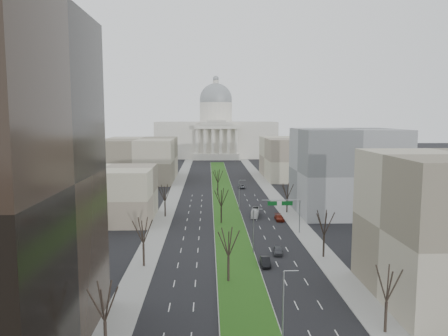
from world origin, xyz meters
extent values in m
plane|color=black|center=(0.00, 120.00, 0.00)|extent=(600.00, 600.00, 0.00)
cube|color=#999993|center=(0.00, 119.00, 0.07)|extent=(8.00, 222.00, 0.15)
cube|color=#154D14|center=(0.00, 119.00, 0.17)|extent=(7.70, 221.70, 0.06)
cube|color=gray|center=(-17.50, 95.00, 0.07)|extent=(5.00, 330.00, 0.15)
cube|color=gray|center=(17.50, 95.00, 0.07)|extent=(5.00, 330.00, 0.15)
cube|color=beige|center=(0.00, 270.00, 12.00)|extent=(80.00, 40.00, 24.00)
cube|color=beige|center=(0.00, 247.00, 2.00)|extent=(30.00, 6.00, 4.00)
cube|color=beige|center=(0.00, 247.00, 21.00)|extent=(28.00, 5.00, 2.50)
cube|color=beige|center=(0.00, 247.00, 23.00)|extent=(20.00, 5.00, 1.80)
cube|color=beige|center=(0.00, 247.00, 24.60)|extent=(12.00, 5.00, 1.60)
cylinder|color=beige|center=(0.00, 270.00, 30.00)|extent=(22.00, 22.00, 14.00)
sphere|color=gray|center=(0.00, 270.00, 39.00)|extent=(22.00, 22.00, 22.00)
cylinder|color=beige|center=(0.00, 270.00, 50.00)|extent=(4.00, 4.00, 4.00)
sphere|color=gray|center=(0.00, 270.00, 53.00)|extent=(4.00, 4.00, 4.00)
cylinder|color=beige|center=(-12.50, 247.00, 12.00)|extent=(2.00, 2.00, 16.00)
cylinder|color=beige|center=(-7.50, 247.00, 12.00)|extent=(2.00, 2.00, 16.00)
cylinder|color=beige|center=(-2.50, 247.00, 12.00)|extent=(2.00, 2.00, 16.00)
cylinder|color=beige|center=(2.50, 247.00, 12.00)|extent=(2.00, 2.00, 16.00)
cylinder|color=beige|center=(7.50, 247.00, 12.00)|extent=(2.00, 2.00, 16.00)
cylinder|color=beige|center=(12.50, 247.00, 12.00)|extent=(2.00, 2.00, 16.00)
cube|color=gray|center=(-33.00, 85.00, 7.00)|extent=(26.00, 22.00, 14.00)
cube|color=slate|center=(34.00, 92.00, 12.00)|extent=(28.00, 26.00, 24.00)
cube|color=gray|center=(-35.00, 160.00, 9.00)|extent=(30.00, 40.00, 18.00)
cube|color=gray|center=(35.00, 165.00, 9.00)|extent=(30.00, 40.00, 18.00)
cylinder|color=black|center=(-17.20, 48.00, 2.16)|extent=(0.40, 0.40, 4.32)
cylinder|color=black|center=(-17.20, 88.00, 2.11)|extent=(0.40, 0.40, 4.22)
cylinder|color=black|center=(17.20, 22.00, 2.06)|extent=(0.40, 0.40, 4.13)
cylinder|color=black|center=(17.20, 52.00, 2.21)|extent=(0.40, 0.40, 4.42)
cylinder|color=black|center=(17.20, 92.00, 2.02)|extent=(0.40, 0.40, 4.03)
cylinder|color=black|center=(-2.00, 40.00, 2.16)|extent=(0.40, 0.40, 4.32)
cylinder|color=black|center=(-2.00, 80.00, 2.16)|extent=(0.40, 0.40, 4.32)
cylinder|color=black|center=(-2.00, 120.00, 2.16)|extent=(0.40, 0.40, 4.32)
cylinder|color=gray|center=(3.70, 20.00, 4.50)|extent=(0.20, 0.20, 9.00)
cylinder|color=gray|center=(4.60, 20.00, 9.10)|extent=(1.80, 0.12, 0.12)
cylinder|color=gray|center=(3.70, 55.00, 4.50)|extent=(0.20, 0.20, 9.00)
cylinder|color=gray|center=(4.60, 55.00, 9.10)|extent=(1.80, 0.12, 0.12)
cylinder|color=gray|center=(3.70, 95.00, 4.50)|extent=(0.20, 0.20, 9.00)
cylinder|color=gray|center=(4.60, 95.00, 9.10)|extent=(1.80, 0.12, 0.12)
cylinder|color=gray|center=(16.20, 70.00, 4.00)|extent=(0.24, 0.24, 8.00)
cylinder|color=gray|center=(11.70, 70.00, 8.00)|extent=(9.00, 0.18, 0.18)
cube|color=#0C591E|center=(13.20, 70.08, 7.20)|extent=(2.60, 0.08, 1.00)
cube|color=#0C591E|center=(9.70, 70.08, 7.20)|extent=(2.20, 0.08, 1.00)
imported|color=#4A4B51|center=(8.62, 54.45, 0.76)|extent=(2.31, 4.66, 1.53)
imported|color=black|center=(5.20, 47.72, 0.79)|extent=(1.77, 4.81, 1.57)
imported|color=maroon|center=(13.50, 82.78, 0.76)|extent=(2.17, 5.23, 1.51)
imported|color=#54555C|center=(7.56, 135.61, 0.70)|extent=(2.45, 5.12, 1.41)
imported|color=white|center=(7.58, 87.67, 1.10)|extent=(3.08, 8.07, 2.19)
camera|label=1|loc=(-5.26, -30.04, 27.42)|focal=35.00mm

